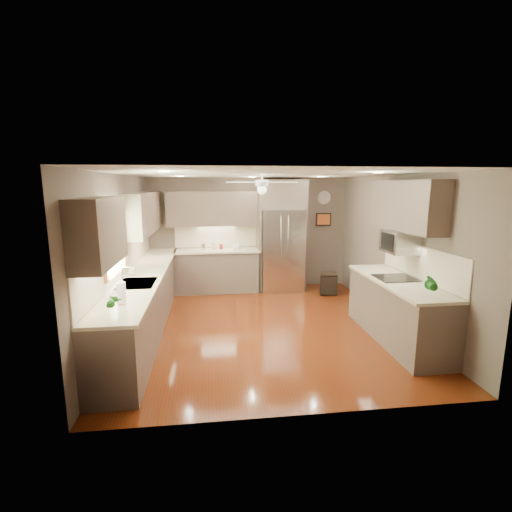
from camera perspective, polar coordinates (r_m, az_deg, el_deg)
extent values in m
plane|color=#53290B|center=(6.36, 1.23, -10.65)|extent=(5.00, 5.00, 0.00)
plane|color=white|center=(5.92, 1.33, 12.48)|extent=(5.00, 5.00, 0.00)
plane|color=#63554C|center=(8.47, -1.17, 3.51)|extent=(4.50, 0.00, 4.50)
plane|color=#63554C|center=(3.63, 7.03, -6.56)|extent=(4.50, 0.00, 4.50)
plane|color=#63554C|center=(6.12, -20.07, 0.00)|extent=(0.00, 5.00, 5.00)
plane|color=#63554C|center=(6.72, 20.63, 0.88)|extent=(0.00, 5.00, 5.00)
cylinder|color=silver|center=(8.15, -8.09, 1.41)|extent=(0.11, 0.11, 0.14)
cylinder|color=beige|center=(8.18, -6.50, 1.62)|extent=(0.13, 0.13, 0.16)
cylinder|color=maroon|center=(8.19, -5.39, 1.44)|extent=(0.10, 0.10, 0.11)
imported|color=white|center=(6.11, -18.45, -2.06)|extent=(0.08, 0.08, 0.17)
imported|color=#1B5C1A|center=(4.36, -21.12, -6.57)|extent=(0.16, 0.11, 0.28)
imported|color=#1B5C1A|center=(5.18, 25.45, -3.90)|extent=(0.22, 0.19, 0.33)
imported|color=beige|center=(8.16, -3.02, 1.19)|extent=(0.23, 0.23, 0.05)
cube|color=brown|center=(6.39, -16.67, -6.75)|extent=(0.60, 4.70, 0.90)
cube|color=beige|center=(6.26, -16.77, -2.65)|extent=(0.65, 4.70, 0.04)
cube|color=beige|center=(6.27, -19.65, -0.19)|extent=(0.02, 4.70, 0.50)
cube|color=brown|center=(8.27, -5.94, -2.36)|extent=(1.85, 0.60, 0.90)
cube|color=beige|center=(8.17, -6.00, 0.83)|extent=(1.85, 0.65, 0.04)
cube|color=beige|center=(8.42, -6.08, 3.06)|extent=(1.85, 0.02, 0.50)
cube|color=brown|center=(4.46, -23.00, 3.47)|extent=(0.33, 1.20, 0.75)
cube|color=brown|center=(7.28, -16.84, 6.40)|extent=(0.33, 2.40, 0.75)
cube|color=brown|center=(8.21, -6.15, 7.25)|extent=(2.15, 0.33, 0.75)
cube|color=brown|center=(6.08, 22.13, 7.22)|extent=(0.33, 1.70, 0.75)
cube|color=#BFF2B2|center=(5.58, -21.25, 2.07)|extent=(0.01, 1.00, 0.80)
cube|color=brown|center=(5.54, -21.30, 6.48)|extent=(0.05, 1.12, 0.06)
cube|color=brown|center=(5.65, -20.70, -2.23)|extent=(0.05, 1.12, 0.06)
cube|color=brown|center=(5.07, -22.40, 1.16)|extent=(0.05, 0.06, 0.80)
cube|color=brown|center=(6.09, -19.83, 2.83)|extent=(0.05, 0.06, 0.80)
cube|color=silver|center=(5.64, -17.80, -4.12)|extent=(0.50, 0.70, 0.03)
cube|color=#262626|center=(5.65, -17.78, -4.47)|extent=(0.44, 0.62, 0.05)
cylinder|color=silver|center=(5.65, -19.87, -2.91)|extent=(0.02, 0.02, 0.24)
cylinder|color=silver|center=(5.61, -19.35, -1.72)|extent=(0.16, 0.02, 0.02)
cube|color=silver|center=(8.27, 3.92, 0.92)|extent=(0.92, 0.72, 1.82)
cube|color=black|center=(7.99, 4.36, -1.30)|extent=(0.88, 0.02, 0.02)
cube|color=black|center=(7.88, 4.43, 2.93)|extent=(0.01, 0.02, 1.00)
cylinder|color=silver|center=(7.83, 3.91, 2.88)|extent=(0.02, 0.02, 0.90)
cylinder|color=silver|center=(7.87, 5.05, 2.90)|extent=(0.02, 0.02, 0.90)
cube|color=brown|center=(8.21, 3.96, 9.45)|extent=(1.04, 0.60, 0.63)
cube|color=brown|center=(8.25, 0.43, 0.92)|extent=(0.06, 0.60, 1.82)
cube|color=brown|center=(8.44, 7.18, 1.06)|extent=(0.06, 0.60, 1.82)
cube|color=brown|center=(6.07, 20.88, -7.94)|extent=(0.65, 2.20, 0.90)
cube|color=beige|center=(5.94, 21.05, -3.65)|extent=(0.70, 2.20, 0.04)
cube|color=beige|center=(6.04, 24.00, -0.90)|extent=(0.02, 2.20, 0.50)
cube|color=black|center=(6.02, 20.63, -3.19)|extent=(0.56, 0.52, 0.01)
cube|color=silver|center=(6.10, 21.31, 2.08)|extent=(0.42, 0.55, 0.34)
cube|color=black|center=(6.01, 19.55, 2.07)|extent=(0.02, 0.40, 0.26)
cylinder|color=white|center=(6.22, 0.92, 12.03)|extent=(0.03, 0.03, 0.08)
cylinder|color=white|center=(6.22, 0.91, 11.11)|extent=(0.22, 0.22, 0.10)
sphere|color=white|center=(6.22, 0.91, 10.19)|extent=(0.16, 0.16, 0.16)
cube|color=white|center=(6.27, 4.14, 11.26)|extent=(0.48, 0.11, 0.01)
cube|color=white|center=(6.56, 0.48, 11.27)|extent=(0.11, 0.48, 0.01)
cube|color=white|center=(6.18, -2.37, 11.29)|extent=(0.48, 0.11, 0.01)
cube|color=white|center=(5.87, 1.40, 11.32)|extent=(0.11, 0.48, 0.01)
cylinder|color=white|center=(7.18, -11.62, 11.93)|extent=(0.14, 0.14, 0.01)
cylinder|color=white|center=(7.48, 9.95, 11.93)|extent=(0.14, 0.14, 0.01)
cylinder|color=white|center=(4.69, -14.00, 12.52)|extent=(0.14, 0.14, 0.01)
cylinder|color=white|center=(5.14, 18.24, 12.13)|extent=(0.14, 0.14, 0.01)
cylinder|color=white|center=(7.71, -0.66, 12.05)|extent=(0.14, 0.14, 0.01)
cylinder|color=white|center=(8.74, 10.44, 8.82)|extent=(0.30, 0.03, 0.30)
cylinder|color=silver|center=(8.73, 10.47, 8.82)|extent=(0.29, 0.00, 0.29)
cube|color=black|center=(8.77, 10.34, 5.56)|extent=(0.36, 0.03, 0.30)
cube|color=#B55324|center=(8.76, 10.37, 5.55)|extent=(0.30, 0.01, 0.24)
cube|color=black|center=(8.20, 11.07, -4.25)|extent=(0.44, 0.44, 0.41)
cube|color=black|center=(8.14, 11.13, -2.65)|extent=(0.42, 0.42, 0.03)
cylinder|color=white|center=(4.68, -20.03, -5.35)|extent=(0.11, 0.11, 0.25)
cylinder|color=silver|center=(4.67, -20.04, -5.23)|extent=(0.02, 0.02, 0.27)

